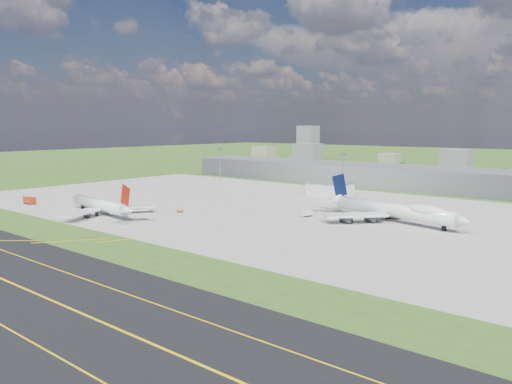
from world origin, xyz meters
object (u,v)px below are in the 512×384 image
Objects in this scene: van_white_near at (306,214)px; tug_yellow at (180,211)px; airliner_red_twin at (102,206)px; van_white_far at (438,221)px; fire_truck at (29,201)px; crash_tender at (30,200)px; airliner_blue_quad at (393,210)px.

tug_yellow is at bearing 141.14° from van_white_near.
airliner_red_twin reaches higher than van_white_far.
airliner_red_twin is 100.60m from van_white_near.
tug_yellow is (85.56, 35.33, -1.08)m from fire_truck.
van_white_near is at bearing -135.52° from airliner_red_twin.
fire_truck is 215.93m from van_white_far.
fire_truck is 92.58m from tug_yellow.
crash_tender is at bearing 170.18° from van_white_far.
van_white_near is (-38.17, -13.57, -4.11)m from airliner_blue_quad.
airliner_blue_quad is 10.70× the size of crash_tender.
van_white_near is 59.79m from van_white_far.
airliner_blue_quad reaches higher than airliner_red_twin.
fire_truck is 1.25× the size of crash_tender.
fire_truck is 1.42× the size of van_white_near.
fire_truck is (-60.55, -6.62, -2.68)m from airliner_red_twin.
fire_truck is at bearing -175.85° from tug_yellow.
van_white_far is at bearing 7.49° from tug_yellow.
airliner_red_twin reaches higher than crash_tender.
tug_yellow is at bearing -123.11° from airliner_red_twin.
fire_truck is at bearing 137.15° from van_white_near.
fire_truck reaches higher than tug_yellow.
tug_yellow is 0.56× the size of van_white_near.
airliner_red_twin is at bearing -8.57° from crash_tender.
fire_truck is 1.72× the size of van_white_far.
van_white_near is at bearing 11.10° from crash_tender.
airliner_red_twin is 0.83× the size of airliner_blue_quad.
tug_yellow is at bearing -142.21° from airliner_blue_quad.
airliner_red_twin is 60.97m from fire_truck.
airliner_red_twin is at bearing 5.75° from fire_truck.
van_white_near is (143.77, 64.99, -0.28)m from crash_tender.
airliner_red_twin is 8.89× the size of crash_tender.
airliner_red_twin is 38.26m from tug_yellow.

